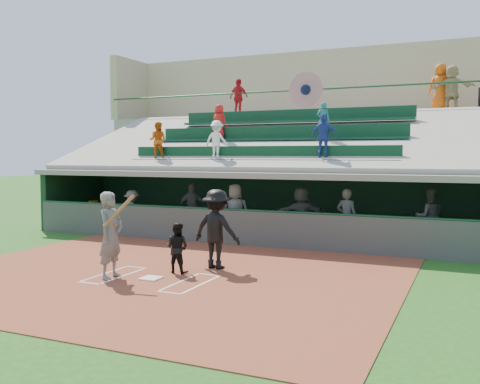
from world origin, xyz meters
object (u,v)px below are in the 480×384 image
at_px(white_table, 93,219).
at_px(catcher, 177,248).
at_px(home_plate, 151,278).
at_px(batter_at_plate, 111,235).
at_px(water_cooler, 93,205).

bearing_deg(white_table, catcher, -35.31).
xyz_separation_m(home_plate, catcher, (0.22, 0.80, 0.59)).
bearing_deg(white_table, home_plate, -39.96).
distance_m(home_plate, batter_at_plate, 1.35).
bearing_deg(home_plate, catcher, 74.89).
xyz_separation_m(home_plate, batter_at_plate, (-0.87, -0.30, 0.98)).
bearing_deg(batter_at_plate, catcher, 45.46).
relative_size(white_table, water_cooler, 1.96).
distance_m(catcher, water_cooler, 9.07).
xyz_separation_m(batter_at_plate, water_cooler, (-6.00, 6.76, -0.14)).
distance_m(catcher, white_table, 9.05).
relative_size(home_plate, batter_at_plate, 0.22).
bearing_deg(catcher, batter_at_plate, 46.79).
relative_size(batter_at_plate, white_table, 2.69).
bearing_deg(home_plate, water_cooler, 136.80).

